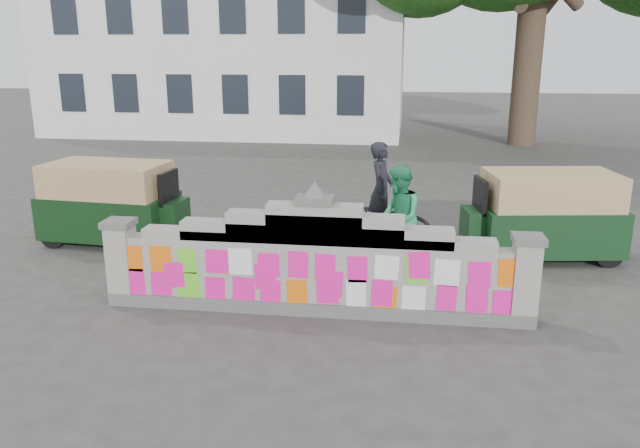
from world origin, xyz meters
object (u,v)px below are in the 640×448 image
Objects in this scene: cyclist_rider at (381,202)px; rickshaw_left at (113,202)px; cyclist_bike at (380,220)px; rickshaw_right at (545,214)px; pedestrian at (398,218)px.

rickshaw_left is at bearing 105.58° from cyclist_rider.
rickshaw_right is (3.08, -0.24, 0.30)m from cyclist_bike.
cyclist_rider is at bearing -13.18° from rickshaw_right.
cyclist_rider is 0.61× the size of rickshaw_right.
pedestrian is at bearing 11.29° from rickshaw_right.
pedestrian is 5.79m from rickshaw_left.
cyclist_rider is (-0.00, 0.00, 0.38)m from cyclist_bike.
cyclist_rider is 1.28m from pedestrian.
pedestrian is 0.62× the size of rickshaw_left.
rickshaw_left is 1.00× the size of rickshaw_right.
rickshaw_left is (-5.74, 0.76, -0.09)m from pedestrian.
rickshaw_left is (-5.37, -0.46, -0.08)m from cyclist_rider.
pedestrian is at bearing -2.99° from rickshaw_left.
rickshaw_right is (3.08, -0.24, -0.08)m from cyclist_rider.
cyclist_rider reaches higher than rickshaw_right.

